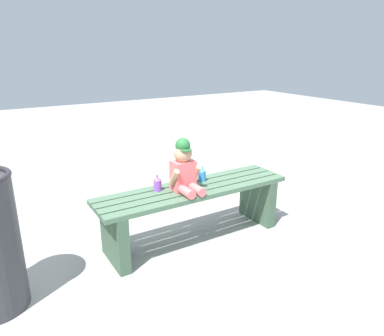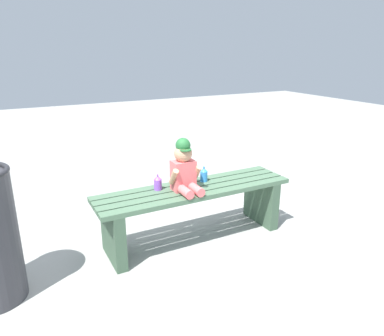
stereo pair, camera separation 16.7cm
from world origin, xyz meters
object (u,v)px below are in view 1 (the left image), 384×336
child_figure (184,168)px  sippy_cup_left (157,183)px  park_bench (194,204)px  sippy_cup_right (202,174)px

child_figure → sippy_cup_left: bearing=148.4°
park_bench → sippy_cup_left: (-0.27, 0.09, 0.20)m
park_bench → sippy_cup_right: size_ratio=12.64×
park_bench → sippy_cup_left: 0.35m
park_bench → sippy_cup_right: sippy_cup_right is taller
child_figure → sippy_cup_right: (0.23, 0.11, -0.12)m
park_bench → sippy_cup_right: 0.26m
child_figure → sippy_cup_left: 0.24m
sippy_cup_left → sippy_cup_right: (0.40, 0.00, 0.00)m
park_bench → sippy_cup_left: bearing=162.4°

